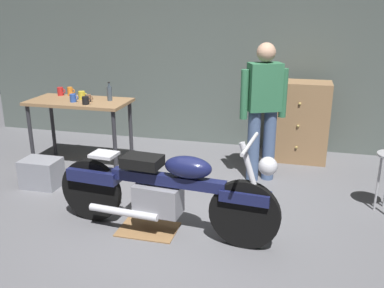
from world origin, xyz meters
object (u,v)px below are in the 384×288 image
Objects in this scene: mug_blue_enamel at (73,98)px; mug_red_diner at (61,91)px; person_standing at (263,107)px; wooden_dresser at (298,122)px; motorcycle at (164,189)px; mug_yellow_tall at (82,95)px; mug_black_matte at (86,100)px; mug_orange_travel at (70,91)px; bottle at (109,93)px; storage_bin at (42,173)px; mug_brown_stoneware at (89,98)px.

mug_red_diner reaches higher than mug_blue_enamel.
person_standing is 1.01m from wooden_dresser.
motorcycle is 17.96× the size of mug_yellow_tall.
wooden_dresser is 9.33× the size of mug_black_matte.
person_standing reaches higher than mug_orange_travel.
person_standing is 13.71× the size of mug_yellow_tall.
wooden_dresser reaches higher than mug_red_diner.
mug_yellow_tall is 1.06× the size of mug_orange_travel.
wooden_dresser is 9.60× the size of mug_blue_enamel.
bottle is at bearing -159.91° from wooden_dresser.
mug_red_diner is 0.80m from bottle.
motorcycle reaches higher than storage_bin.
mug_blue_enamel is at bearing -156.03° from bottle.
person_standing is at bearing 18.97° from storage_bin.
mug_orange_travel is at bearing -27.30° from person_standing.
mug_blue_enamel is 1.10× the size of mug_brown_stoneware.
mug_red_diner is (-0.59, 0.41, 0.01)m from mug_black_matte.
bottle is (0.23, 0.13, 0.05)m from mug_brown_stoneware.
person_standing is at bearing 1.14° from mug_yellow_tall.
mug_red_diner is (-1.99, 1.65, 0.51)m from motorcycle.
bottle reaches higher than mug_red_diner.
mug_black_matte is (0.19, -0.26, -0.00)m from mug_yellow_tall.
mug_brown_stoneware is at bearing 17.28° from mug_blue_enamel.
motorcycle is at bearing -21.14° from storage_bin.
person_standing is 6.93× the size of bottle.
bottle is (-2.37, -0.87, 0.45)m from wooden_dresser.
mug_yellow_tall is (-2.76, -0.88, 0.40)m from wooden_dresser.
mug_orange_travel is (-3.03, -0.70, 0.41)m from wooden_dresser.
wooden_dresser is 2.84m from mug_black_matte.
storage_bin is 1.02m from mug_black_matte.
mug_blue_enamel is (-2.37, -0.22, 0.03)m from person_standing.
storage_bin is (-1.76, 0.68, -0.28)m from motorcycle.
mug_orange_travel is 0.48× the size of bottle.
mug_red_diner is (-2.74, 0.11, 0.03)m from person_standing.
mug_blue_enamel reaches higher than mug_black_matte.
mug_black_matte is 1.03× the size of mug_blue_enamel.
storage_bin is 1.14m from mug_yellow_tall.
mug_yellow_tall is 0.43m from mug_red_diner.
mug_orange_travel is 1.10× the size of mug_brown_stoneware.
mug_yellow_tall reaches higher than mug_brown_stoneware.
bottle is at bearing 2.06° from mug_yellow_tall.
person_standing is at bearing 8.02° from mug_black_matte.
motorcycle is 2.05m from mug_brown_stoneware.
wooden_dresser is at bearing 20.68° from mug_blue_enamel.
wooden_dresser is at bearing 68.79° from motorcycle.
mug_yellow_tall is 0.19m from mug_brown_stoneware.
wooden_dresser is 2.82m from mug_brown_stoneware.
motorcycle is at bearing -41.98° from mug_orange_travel.
bottle is at bearing -10.19° from mug_red_diner.
mug_black_matte is (0.35, 0.56, 0.78)m from storage_bin.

